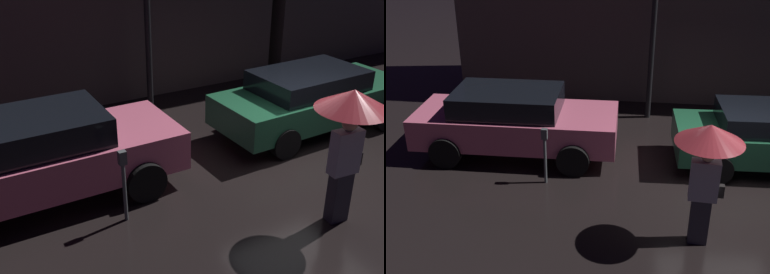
{
  "view_description": "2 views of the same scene",
  "coord_description": "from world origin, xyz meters",
  "views": [
    {
      "loc": [
        -5.85,
        -5.99,
        4.57
      ],
      "look_at": [
        -2.44,
        0.25,
        1.13
      ],
      "focal_mm": 45.0,
      "sensor_mm": 36.0,
      "label": 1
    },
    {
      "loc": [
        -1.96,
        -8.41,
        5.26
      ],
      "look_at": [
        -3.04,
        0.12,
        1.1
      ],
      "focal_mm": 45.0,
      "sensor_mm": 36.0,
      "label": 2
    }
  ],
  "objects": [
    {
      "name": "ground_plane",
      "position": [
        0.0,
        0.0,
        0.0
      ],
      "size": [
        60.0,
        60.0,
        0.0
      ],
      "primitive_type": "plane",
      "color": "black"
    },
    {
      "name": "parked_car_pink",
      "position": [
        -4.65,
        1.38,
        0.82
      ],
      "size": [
        4.59,
        1.98,
        1.54
      ],
      "rotation": [
        0.0,
        0.0,
        0.02
      ],
      "color": "#DB6684",
      "rests_on": "ground"
    },
    {
      "name": "pedestrian_with_umbrella",
      "position": [
        -0.76,
        -1.47,
        1.74
      ],
      "size": [
        1.1,
        1.1,
        2.21
      ],
      "rotation": [
        0.0,
        0.0,
        -0.07
      ],
      "color": "#383842",
      "rests_on": "ground"
    },
    {
      "name": "parking_meter",
      "position": [
        -3.72,
        0.12,
        0.77
      ],
      "size": [
        0.12,
        0.1,
        1.24
      ],
      "color": "#4C5154",
      "rests_on": "ground"
    },
    {
      "name": "parked_car_green",
      "position": [
        1.2,
        1.44,
        0.74
      ],
      "size": [
        4.59,
        1.93,
        1.38
      ],
      "rotation": [
        0.0,
        0.0,
        0.04
      ],
      "color": "#1E5638",
      "rests_on": "ground"
    }
  ]
}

